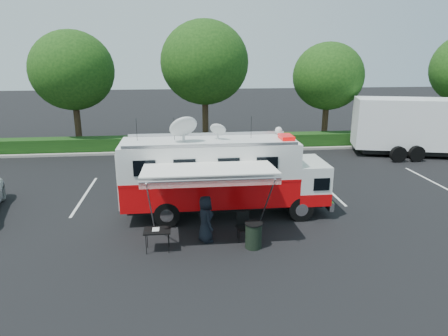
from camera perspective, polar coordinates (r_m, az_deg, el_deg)
The scene contains 9 objects.
ground_plane at distance 17.19m, azimuth 0.18°, elevation -6.56°, with size 120.00×120.00×0.00m, color black.
back_border at distance 28.85m, azimuth -0.42°, elevation 12.96°, with size 60.00×6.14×8.87m.
stall_lines at distance 19.94m, azimuth -2.21°, elevation -3.27°, with size 24.12×5.50×0.01m.
command_truck at distance 16.58m, azimuth -0.07°, elevation -0.95°, with size 8.57×2.36×4.12m.
awning at distance 13.92m, azimuth -2.13°, elevation -0.54°, with size 4.68×2.43×2.83m.
person at distance 14.89m, azimuth -2.62°, elevation -10.36°, with size 0.85×0.56×1.75m, color black.
folding_table at distance 14.09m, azimuth -9.53°, elevation -8.88°, with size 0.92×0.65×0.78m.
folding_chair at distance 14.80m, azimuth 2.75°, elevation -7.89°, with size 0.57×0.60×1.04m.
trash_bin at distance 14.26m, azimuth 4.24°, elevation -9.54°, with size 0.63×0.63×0.94m.
Camera 1 is at (-1.77, -15.75, 6.67)m, focal length 32.00 mm.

